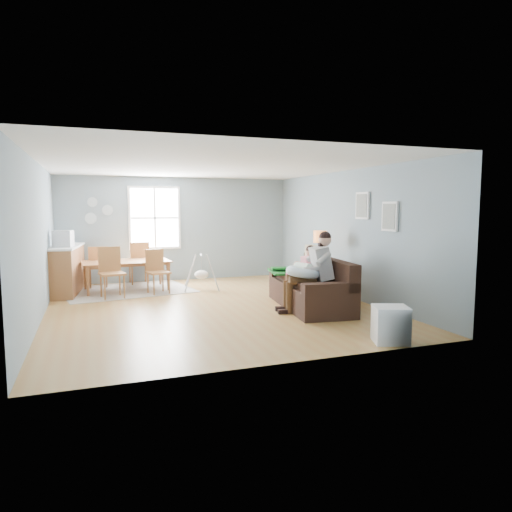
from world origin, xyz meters
name	(u,v)px	position (x,y,z in m)	size (l,w,h in m)	color
room	(210,180)	(0.00, 0.00, 2.42)	(8.40, 9.40, 3.90)	#B07B3E
window	(155,218)	(-0.60, 3.46, 1.65)	(1.32, 0.08, 1.62)	white
pictures	(375,211)	(2.97, -1.05, 1.85)	(0.05, 1.34, 0.74)	white
wall_plates	(97,211)	(-2.00, 3.47, 1.83)	(0.67, 0.02, 0.66)	#A1BBC2
sofa	(313,290)	(1.82, -0.74, 0.33)	(1.27, 2.43, 0.94)	black
green_throw	(296,271)	(1.83, 0.05, 0.60)	(1.06, 0.89, 0.04)	#135421
beige_pillow	(314,259)	(2.14, -0.16, 0.86)	(0.16, 0.56, 0.56)	tan
father	(312,269)	(1.64, -1.05, 0.80)	(1.08, 0.59, 1.48)	#97979A
nursing_pillow	(303,272)	(1.46, -1.03, 0.74)	(0.63, 0.63, 0.17)	#C3E4F4
infant	(302,266)	(1.46, -0.99, 0.84)	(0.24, 0.45, 0.16)	white
toddler	(305,265)	(1.76, -0.50, 0.80)	(0.60, 0.31, 0.93)	silver
floor_lamp	(320,242)	(2.50, 0.27, 1.17)	(0.28, 0.28, 1.41)	black
storage_cube	(390,324)	(1.78, -3.20, 0.26)	(0.59, 0.56, 0.52)	white
rug	(127,290)	(-1.41, 2.35, 0.01)	(2.78, 2.12, 0.01)	#9A958D
dining_table	(127,276)	(-1.41, 2.35, 0.34)	(1.95, 1.09, 0.69)	brown
chair_sw	(111,268)	(-1.78, 1.59, 0.63)	(0.56, 0.56, 1.08)	#955B33
chair_se	(157,268)	(-0.80, 1.76, 0.56)	(0.54, 0.54, 0.98)	#955B33
chair_nw	(98,264)	(-2.03, 2.94, 0.57)	(0.49, 0.49, 1.00)	#955B33
chair_ne	(139,260)	(-1.05, 3.11, 0.62)	(0.51, 0.51, 1.06)	#955B33
counter	(67,269)	(-2.70, 2.46, 0.54)	(0.79, 1.97, 1.07)	brown
monitor	(63,239)	(-2.73, 2.10, 1.25)	(0.44, 0.42, 0.35)	#BABBC0
baby_swing	(202,274)	(0.25, 1.89, 0.37)	(0.95, 0.96, 0.82)	#BABBC0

